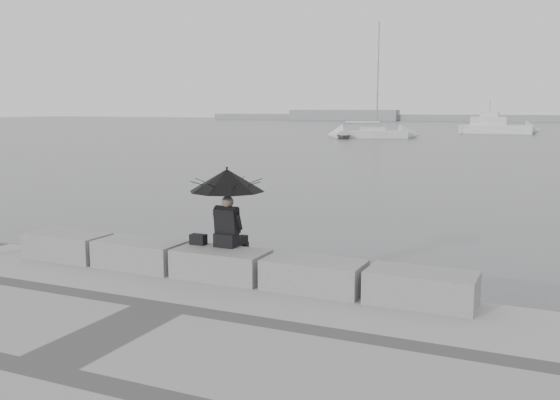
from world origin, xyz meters
The scene contains 12 objects.
ground centered at (0.00, 0.00, 0.00)m, with size 360.00×360.00×0.00m, color #4C4F52.
stone_block_far_left centered at (-3.40, -0.45, 0.75)m, with size 1.60×0.80×0.50m, color slate.
stone_block_left centered at (-1.70, -0.45, 0.75)m, with size 1.60×0.80×0.50m, color slate.
stone_block_centre centered at (0.00, -0.45, 0.75)m, with size 1.60×0.80×0.50m, color slate.
stone_block_right centered at (1.70, -0.45, 0.75)m, with size 1.60×0.80×0.50m, color slate.
stone_block_far_right centered at (3.40, -0.45, 0.75)m, with size 1.60×0.80×0.50m, color slate.
seated_person centered at (-0.03, -0.16, 2.03)m, with size 1.31×1.31×1.39m.
bag centered at (-0.57, -0.24, 1.09)m, with size 0.28×0.16×0.18m, color black.
distant_landmass centered at (-8.14, 154.51, 0.90)m, with size 180.00×8.00×2.80m.
sailboat_left centered at (-14.68, 59.02, 0.53)m, with size 7.90×5.34×12.90m.
motor_cruiser centered at (-3.27, 77.72, 0.89)m, with size 9.21×3.05×4.50m.
dinghy centered at (-17.20, 56.39, 0.30)m, with size 3.54×1.50×0.60m, color gray.
Camera 1 is at (5.21, -9.42, 3.39)m, focal length 40.00 mm.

